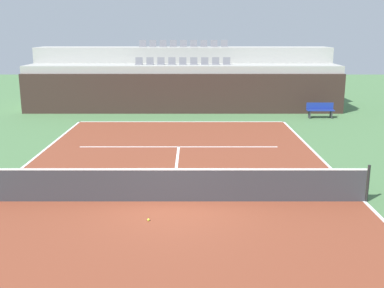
{
  "coord_description": "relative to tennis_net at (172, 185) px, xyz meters",
  "views": [
    {
      "loc": [
        0.56,
        -12.45,
        4.7
      ],
      "look_at": [
        0.55,
        2.0,
        1.2
      ],
      "focal_mm": 43.62,
      "sensor_mm": 36.0,
      "label": 1
    }
  ],
  "objects": [
    {
      "name": "tennis_net",
      "position": [
        0.0,
        0.0,
        0.0
      ],
      "size": [
        11.08,
        0.08,
        1.07
      ],
      "color": "black",
      "rests_on": "court_surface"
    },
    {
      "name": "baseline_far",
      "position": [
        0.0,
        11.95,
        -0.5
      ],
      "size": [
        11.0,
        0.1,
        0.0
      ],
      "primitive_type": "cube",
      "color": "white",
      "rests_on": "court_surface"
    },
    {
      "name": "ground_plane",
      "position": [
        0.0,
        0.0,
        -0.51
      ],
      "size": [
        80.0,
        80.0,
        0.0
      ],
      "primitive_type": "plane",
      "color": "#477042"
    },
    {
      "name": "tennis_ball_1",
      "position": [
        -0.55,
        -1.41,
        -0.47
      ],
      "size": [
        0.07,
        0.07,
        0.07
      ],
      "primitive_type": "sphere",
      "color": "#CCE033",
      "rests_on": "court_surface"
    },
    {
      "name": "stands_tier_upper",
      "position": [
        0.0,
        18.39,
        1.35
      ],
      "size": [
        18.84,
        2.4,
        3.71
      ],
      "primitive_type": "cube",
      "color": "#9E9E99",
      "rests_on": "ground_plane"
    },
    {
      "name": "seating_row_lower",
      "position": [
        0.0,
        16.08,
        2.35
      ],
      "size": [
        5.75,
        0.44,
        0.44
      ],
      "color": "slate",
      "rests_on": "stands_tier_lower"
    },
    {
      "name": "court_surface",
      "position": [
        0.0,
        0.0,
        -0.5
      ],
      "size": [
        11.0,
        24.0,
        0.01
      ],
      "primitive_type": "cube",
      "color": "brown",
      "rests_on": "ground_plane"
    },
    {
      "name": "seating_row_upper",
      "position": [
        0.0,
        18.48,
        3.33
      ],
      "size": [
        5.75,
        0.44,
        0.44
      ],
      "color": "slate",
      "rests_on": "stands_tier_upper"
    },
    {
      "name": "player_bench",
      "position": [
        7.68,
        13.12,
        -0.0
      ],
      "size": [
        1.5,
        0.4,
        0.85
      ],
      "color": "navy",
      "rests_on": "ground_plane"
    },
    {
      "name": "back_wall",
      "position": [
        0.0,
        14.64,
        0.64
      ],
      "size": [
        18.84,
        0.3,
        2.31
      ],
      "primitive_type": "cube",
      "color": "#33231E",
      "rests_on": "ground_plane"
    },
    {
      "name": "sideline_right",
      "position": [
        5.45,
        0.0,
        -0.5
      ],
      "size": [
        0.1,
        24.0,
        0.0
      ],
      "primitive_type": "cube",
      "color": "white",
      "rests_on": "court_surface"
    },
    {
      "name": "stands_tier_lower",
      "position": [
        0.0,
        15.99,
        0.86
      ],
      "size": [
        18.84,
        2.4,
        2.74
      ],
      "primitive_type": "cube",
      "color": "#9E9E99",
      "rests_on": "ground_plane"
    },
    {
      "name": "centre_service_line",
      "position": [
        0.0,
        3.2,
        -0.5
      ],
      "size": [
        0.1,
        6.4,
        0.0
      ],
      "primitive_type": "cube",
      "color": "white",
      "rests_on": "court_surface"
    },
    {
      "name": "service_line_far",
      "position": [
        0.0,
        6.4,
        -0.5
      ],
      "size": [
        8.26,
        0.1,
        0.0
      ],
      "primitive_type": "cube",
      "color": "white",
      "rests_on": "court_surface"
    }
  ]
}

